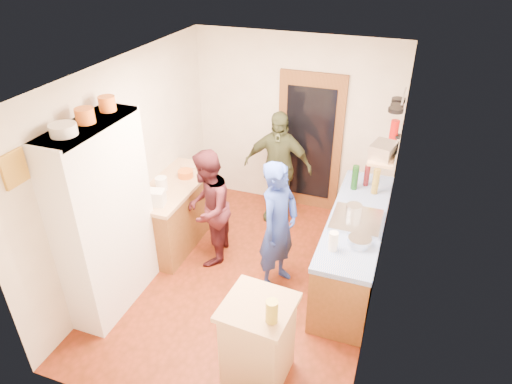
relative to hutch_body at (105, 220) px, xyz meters
The scene contains 44 objects.
floor 1.89m from the hutch_body, 31.61° to the left, with size 3.00×4.00×0.02m, color maroon.
ceiling 2.15m from the hutch_body, 31.61° to the left, with size 3.00×4.00×0.02m, color silver.
wall_back 3.10m from the hutch_body, 65.17° to the left, with size 3.00×0.02×2.60m, color silver.
wall_front 1.79m from the hutch_body, 42.95° to the right, with size 3.00×0.02×2.60m, color silver.
wall_left 0.85m from the hutch_body, 104.71° to the left, with size 0.02×4.00×2.60m, color silver.
wall_right 2.93m from the hutch_body, 15.89° to the left, with size 0.02×4.00×2.60m, color silver.
door_frame 3.17m from the hutch_body, 60.77° to the left, with size 0.95×0.06×2.10m, color brown.
door_glass 3.14m from the hutch_body, 60.46° to the left, with size 0.70×0.02×1.70m, color black.
hutch_body is the anchor object (origin of this frame).
hutch_top_shelf 1.08m from the hutch_body, ahead, with size 0.40×1.14×0.04m, color white.
plate_stack 1.19m from the hutch_body, 90.00° to the right, with size 0.24×0.24×0.10m, color white.
orange_pot_a 1.17m from the hutch_body, 90.00° to the left, with size 0.18×0.18×0.14m, color orange.
orange_pot_b 1.23m from the hutch_body, 90.00° to the left, with size 0.17×0.17×0.15m, color orange.
left_counter_base 1.42m from the hutch_body, 85.43° to the left, with size 0.60×1.40×0.85m, color brown.
left_counter_top 1.27m from the hutch_body, 85.43° to the left, with size 0.64×1.44×0.05m, color tan.
toaster 0.75m from the hutch_body, 78.41° to the left, with size 0.25×0.17×0.19m, color white.
kettle 1.08m from the hutch_body, 87.33° to the left, with size 0.15×0.15×0.17m, color white.
orange_bowl 1.50m from the hutch_body, 83.05° to the left, with size 0.20×0.20×0.09m, color orange.
chopping_board 1.82m from the hutch_body, 86.20° to the left, with size 0.30×0.22×0.03m, color tan.
right_counter_base 2.90m from the hutch_body, 27.47° to the left, with size 0.60×2.20×0.84m, color brown.
right_counter_top 2.83m from the hutch_body, 27.47° to the left, with size 0.62×2.22×0.06m, color blue.
hob 2.77m from the hutch_body, 25.30° to the left, with size 0.55×0.58×0.04m, color silver.
pot_on_hob 2.76m from the hutch_body, 27.37° to the left, with size 0.18×0.18×0.12m, color silver.
bottle_a 3.03m from the hutch_body, 39.24° to the left, with size 0.08×0.08×0.33m, color #143F14.
bottle_b 3.23m from the hutch_body, 39.75° to the left, with size 0.07×0.07×0.28m, color #591419.
bottle_c 3.23m from the hutch_body, 35.98° to the left, with size 0.08×0.08×0.34m, color olive.
paper_towel 2.42m from the hutch_body, 13.71° to the left, with size 0.10×0.10×0.21m, color white.
mixing_bowl 2.71m from the hutch_body, 15.91° to the left, with size 0.25×0.25×0.10m, color silver.
island_base 2.06m from the hutch_body, 13.50° to the right, with size 0.55×0.55×0.86m, color tan.
island_top 1.96m from the hutch_body, 13.50° to the right, with size 0.62×0.62×0.05m, color tan.
cutting_board 1.90m from the hutch_body, 12.24° to the right, with size 0.35×0.28×0.02m, color white.
oil_jar 2.15m from the hutch_body, 15.91° to the right, with size 0.11×0.11×0.22m, color #AD9E2D.
pan_rail 3.73m from the hutch_body, 40.11° to the left, with size 0.02×0.02×0.65m, color silver.
pan_hang_a 3.55m from the hutch_body, 38.53° to the left, with size 0.18×0.18×0.05m, color black.
pan_hang_b 3.67m from the hutch_body, 41.04° to the left, with size 0.16×0.16×0.05m, color black.
pan_hang_c 3.80m from the hutch_body, 43.36° to the left, with size 0.17×0.17×0.05m, color black.
wall_shelf 3.01m from the hutch_body, 25.09° to the left, with size 0.26×0.42×0.03m, color tan.
radio 3.03m from the hutch_body, 25.09° to the left, with size 0.22×0.30×0.15m, color silver.
ext_bracket 3.75m from the hutch_body, 42.07° to the left, with size 0.06×0.10×0.04m, color black.
fire_extinguisher 3.71m from the hutch_body, 42.69° to the left, with size 0.11×0.11×0.32m, color red.
picture_frame 1.22m from the hutch_body, 103.50° to the right, with size 0.03×0.25×0.30m, color gold.
person_hob 1.91m from the hutch_body, 27.12° to the left, with size 0.60×0.39×1.63m, color #233A98.
person_left 1.34m from the hutch_body, 56.50° to the left, with size 0.75×0.58×1.54m, color #40171D.
person_back 2.60m from the hutch_body, 61.67° to the left, with size 0.98×0.41×1.67m, color #383E24.
Camera 1 is at (1.58, -4.06, 3.82)m, focal length 32.00 mm.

